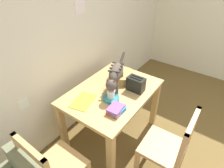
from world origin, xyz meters
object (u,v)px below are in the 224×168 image
(wooden_chair_far, at_px, (55,168))
(cat, at_px, (116,74))
(magazine, at_px, (83,101))
(toaster, at_px, (136,84))
(coffee_mug, at_px, (111,94))
(wicker_basket, at_px, (122,76))
(book_stack, at_px, (116,110))
(dining_table, at_px, (112,97))
(saucer_bowl, at_px, (111,98))
(wooden_chair_near, at_px, (167,148))

(wooden_chair_far, bearing_deg, cat, 93.05)
(magazine, bearing_deg, toaster, -48.62)
(coffee_mug, height_order, wooden_chair_far, wooden_chair_far)
(magazine, distance_m, wicker_basket, 0.63)
(cat, xyz_separation_m, toaster, (0.12, -0.20, -0.12))
(book_stack, bearing_deg, wicker_basket, 27.75)
(magazine, distance_m, book_stack, 0.40)
(cat, height_order, book_stack, cat)
(magazine, height_order, book_stack, book_stack)
(book_stack, bearing_deg, cat, 35.72)
(toaster, bearing_deg, coffee_mug, 156.26)
(book_stack, relative_size, toaster, 0.97)
(dining_table, distance_m, toaster, 0.33)
(dining_table, bearing_deg, coffee_mug, -147.28)
(coffee_mug, bearing_deg, saucer_bowl, 180.00)
(dining_table, height_order, wicker_basket, wicker_basket)
(magazine, bearing_deg, wooden_chair_near, -91.93)
(saucer_bowl, height_order, book_stack, book_stack)
(cat, relative_size, saucer_bowl, 3.66)
(coffee_mug, xyz_separation_m, wooden_chair_near, (-0.02, -0.71, -0.36))
(coffee_mug, height_order, wooden_chair_near, wooden_chair_near)
(coffee_mug, height_order, book_stack, coffee_mug)
(dining_table, xyz_separation_m, coffee_mug, (-0.13, -0.08, 0.17))
(cat, height_order, wooden_chair_near, cat)
(coffee_mug, xyz_separation_m, toaster, (0.30, -0.13, 0.01))
(coffee_mug, height_order, wicker_basket, coffee_mug)
(dining_table, distance_m, wooden_chair_far, 0.97)
(saucer_bowl, xyz_separation_m, coffee_mug, (0.00, 0.00, 0.06))
(wooden_chair_near, distance_m, wooden_chair_far, 1.11)
(toaster, bearing_deg, wooden_chair_far, 171.21)
(dining_table, xyz_separation_m, cat, (0.06, -0.01, 0.30))
(dining_table, xyz_separation_m, wooden_chair_near, (-0.14, -0.79, -0.19))
(wicker_basket, height_order, wooden_chair_far, wooden_chair_far)
(coffee_mug, relative_size, wooden_chair_near, 0.14)
(magazine, relative_size, wooden_chair_far, 0.32)
(magazine, bearing_deg, coffee_mug, -60.69)
(dining_table, height_order, book_stack, book_stack)
(cat, xyz_separation_m, wicker_basket, (0.22, 0.06, -0.16))
(coffee_mug, xyz_separation_m, wicker_basket, (0.41, 0.13, -0.03))
(cat, relative_size, book_stack, 3.49)
(toaster, bearing_deg, dining_table, 129.73)
(saucer_bowl, relative_size, toaster, 0.92)
(saucer_bowl, xyz_separation_m, wooden_chair_far, (-0.83, 0.04, -0.30))
(toaster, relative_size, wooden_chair_near, 0.21)
(book_stack, bearing_deg, magazine, 100.11)
(cat, height_order, magazine, cat)
(cat, bearing_deg, coffee_mug, 90.40)
(toaster, relative_size, wooden_chair_far, 0.21)
(dining_table, bearing_deg, wooden_chair_far, -177.66)
(wooden_chair_far, bearing_deg, saucer_bowl, 88.49)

